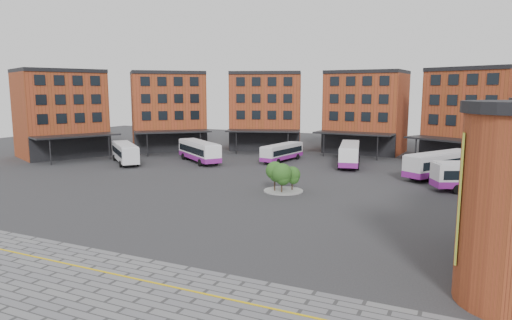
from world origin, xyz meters
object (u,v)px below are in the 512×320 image
at_px(bus_a, 125,152).
at_px(bus_e, 440,164).
at_px(bus_b, 199,151).
at_px(bus_f, 487,176).
at_px(bus_c, 282,152).
at_px(blue_car, 508,287).
at_px(bus_d, 350,154).
at_px(tree_island, 282,175).

relative_size(bus_a, bus_e, 0.85).
xyz_separation_m(bus_b, bus_f, (40.10, -4.33, 0.02)).
bearing_deg(bus_c, bus_e, -1.73).
height_order(bus_c, blue_car, bus_c).
bearing_deg(bus_a, blue_car, -78.34).
bearing_deg(blue_car, bus_f, 24.12).
xyz_separation_m(bus_d, bus_f, (18.00, -10.96, 0.01)).
bearing_deg(bus_d, bus_c, 169.62).
xyz_separation_m(bus_d, blue_car, (18.33, -39.88, -1.12)).
bearing_deg(bus_b, blue_car, -92.78).
xyz_separation_m(bus_e, bus_f, (5.16, -6.38, -0.01)).
distance_m(tree_island, bus_d, 21.05).
bearing_deg(bus_b, bus_a, 157.57).
height_order(bus_d, bus_f, bus_f).
relative_size(tree_island, bus_d, 0.37).
xyz_separation_m(tree_island, bus_b, (-19.74, 14.29, -0.15)).
bearing_deg(bus_e, bus_a, -139.38).
height_order(bus_a, bus_f, bus_f).
height_order(bus_b, bus_e, bus_e).
xyz_separation_m(bus_a, bus_c, (21.10, 12.14, -0.33)).
relative_size(bus_a, bus_b, 0.90).
relative_size(bus_e, bus_f, 0.98).
bearing_deg(tree_island, bus_d, 83.55).
distance_m(bus_d, blue_car, 43.91).
bearing_deg(blue_car, bus_a, 84.74).
height_order(bus_a, bus_b, bus_b).
distance_m(bus_b, bus_d, 23.08).
bearing_deg(bus_c, bus_d, 10.14).
xyz_separation_m(bus_a, bus_d, (31.78, 12.42, -0.03)).
distance_m(bus_c, bus_d, 10.69).
bearing_deg(bus_c, blue_car, -45.15).
xyz_separation_m(tree_island, bus_e, (15.21, 16.34, -0.12)).
relative_size(bus_c, blue_car, 2.46).
height_order(tree_island, bus_d, tree_island).
relative_size(bus_c, bus_d, 0.83).
height_order(bus_c, bus_f, bus_f).
relative_size(bus_d, bus_f, 1.02).
bearing_deg(bus_d, tree_island, -108.35).
height_order(tree_island, bus_f, tree_island).
bearing_deg(bus_c, tree_island, -59.43).
relative_size(tree_island, bus_b, 0.40).
bearing_deg(bus_a, bus_f, -47.94).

